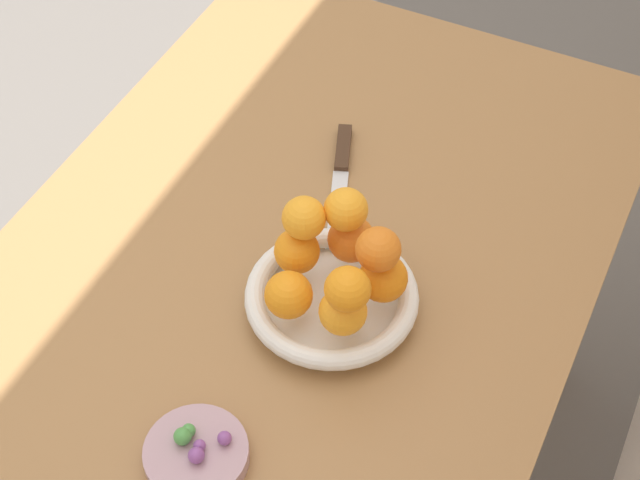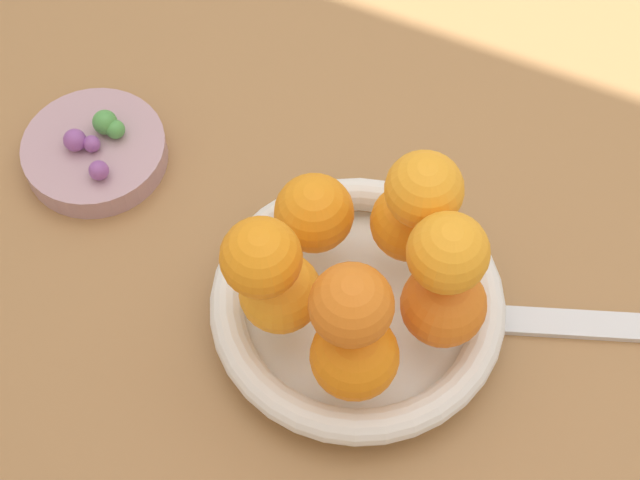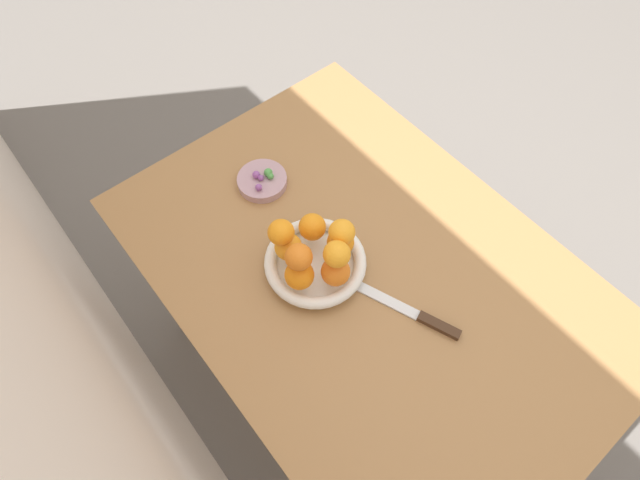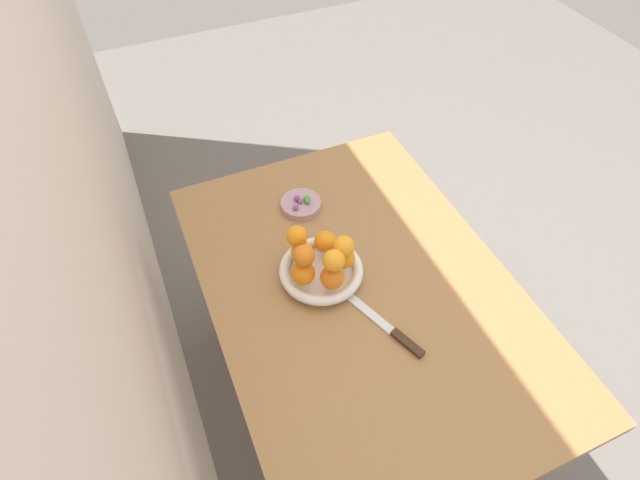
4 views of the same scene
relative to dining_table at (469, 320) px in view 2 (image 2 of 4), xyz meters
The scene contains 17 objects.
dining_table is the anchor object (origin of this frame).
fruit_bowl 0.16m from the dining_table, 47.82° to the left, with size 0.22×0.22×0.04m.
candy_dish 0.35m from the dining_table, ahead, with size 0.12×0.12×0.02m, color #B28C99.
orange_0 0.22m from the dining_table, 69.65° to the left, with size 0.06×0.06×0.06m, color orange.
orange_1 0.18m from the dining_table, 81.51° to the left, with size 0.06×0.06×0.06m, color orange.
orange_2 0.17m from the dining_table, 23.78° to the left, with size 0.06×0.06×0.06m, color orange.
orange_3 0.21m from the dining_table, 21.02° to the left, with size 0.06×0.06×0.06m, color orange.
orange_4 0.23m from the dining_table, 44.64° to the left, with size 0.06×0.06×0.06m, color orange.
orange_5 0.23m from the dining_table, 76.42° to the left, with size 0.05×0.05×0.05m, color orange.
orange_6 0.26m from the dining_table, 66.21° to the left, with size 0.05×0.05×0.05m, color orange.
orange_7 0.22m from the dining_table, 32.71° to the left, with size 0.05×0.05×0.05m, color orange.
orange_8 0.28m from the dining_table, 44.81° to the left, with size 0.05×0.05×0.05m, color orange.
candy_ball_0 0.34m from the dining_table, ahead, with size 0.02×0.02×0.02m, color #4C9947.
candy_ball_1 0.35m from the dining_table, ahead, with size 0.01×0.01×0.01m, color #8C4C99.
candy_ball_2 0.35m from the dining_table, ahead, with size 0.02×0.02×0.02m, color #4C9947.
candy_ball_3 0.36m from the dining_table, ahead, with size 0.02×0.02×0.02m, color #8C4C99.
candy_ball_4 0.33m from the dining_table, 11.07° to the left, with size 0.02×0.02×0.02m, color #8C4C99.
Camera 2 is at (-0.04, 0.39, 1.41)m, focal length 55.00 mm.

